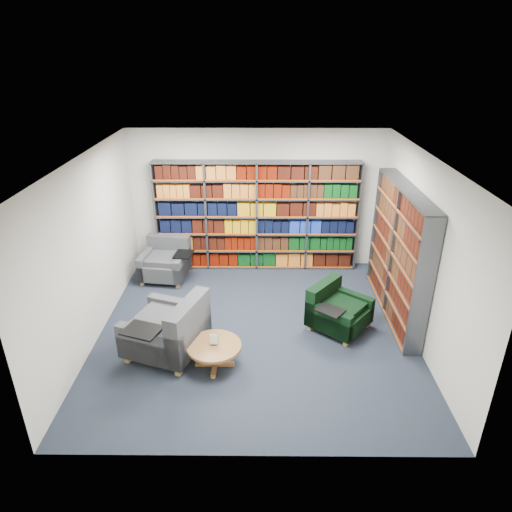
{
  "coord_description": "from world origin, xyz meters",
  "views": [
    {
      "loc": [
        0.06,
        -6.21,
        4.24
      ],
      "look_at": [
        0.0,
        0.6,
        1.05
      ],
      "focal_mm": 32.0,
      "sensor_mm": 36.0,
      "label": 1
    }
  ],
  "objects_px": {
    "chair_teal_left": "(166,262)",
    "chair_green_right": "(335,311)",
    "coffee_table": "(214,349)",
    "chair_teal_front": "(171,332)"
  },
  "relations": [
    {
      "from": "chair_teal_left",
      "to": "chair_green_right",
      "type": "relative_size",
      "value": 0.93
    },
    {
      "from": "chair_teal_front",
      "to": "chair_green_right",
      "type": "bearing_deg",
      "value": 16.12
    },
    {
      "from": "chair_green_right",
      "to": "coffee_table",
      "type": "xyz_separation_m",
      "value": [
        -1.87,
        -1.03,
        -0.01
      ]
    },
    {
      "from": "chair_teal_left",
      "to": "chair_green_right",
      "type": "distance_m",
      "value": 3.55
    },
    {
      "from": "chair_teal_left",
      "to": "chair_green_right",
      "type": "xyz_separation_m",
      "value": [
        3.08,
        -1.76,
        -0.01
      ]
    },
    {
      "from": "chair_teal_left",
      "to": "chair_teal_front",
      "type": "distance_m",
      "value": 2.55
    },
    {
      "from": "chair_teal_left",
      "to": "chair_green_right",
      "type": "height_order",
      "value": "chair_teal_left"
    },
    {
      "from": "chair_teal_left",
      "to": "chair_teal_front",
      "type": "xyz_separation_m",
      "value": [
        0.55,
        -2.49,
        0.06
      ]
    },
    {
      "from": "chair_teal_front",
      "to": "coffee_table",
      "type": "height_order",
      "value": "chair_teal_front"
    },
    {
      "from": "chair_teal_left",
      "to": "coffee_table",
      "type": "relative_size",
      "value": 1.37
    }
  ]
}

